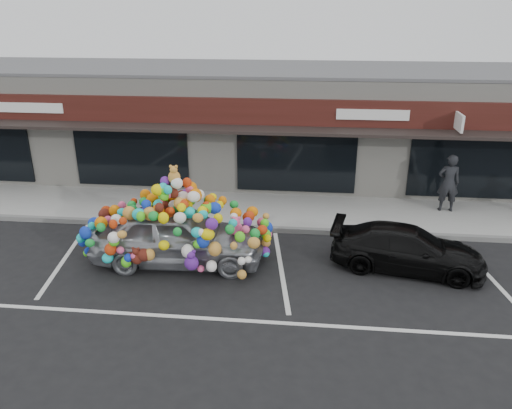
# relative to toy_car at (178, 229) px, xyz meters

# --- Properties ---
(ground) EXTENTS (90.00, 90.00, 0.00)m
(ground) POSITION_rel_toy_car_xyz_m (-0.03, -0.27, -0.96)
(ground) COLOR black
(ground) RESTS_ON ground
(shop_building) EXTENTS (24.00, 7.20, 4.31)m
(shop_building) POSITION_rel_toy_car_xyz_m (-0.03, 8.17, 1.20)
(shop_building) COLOR beige
(shop_building) RESTS_ON ground
(sidewalk) EXTENTS (26.00, 3.00, 0.15)m
(sidewalk) POSITION_rel_toy_car_xyz_m (-0.03, 3.73, -0.89)
(sidewalk) COLOR #9B9B95
(sidewalk) RESTS_ON ground
(kerb) EXTENTS (26.00, 0.18, 0.16)m
(kerb) POSITION_rel_toy_car_xyz_m (-0.03, 2.23, -0.89)
(kerb) COLOR slate
(kerb) RESTS_ON ground
(parking_stripe_left) EXTENTS (0.73, 4.37, 0.01)m
(parking_stripe_left) POSITION_rel_toy_car_xyz_m (-3.23, -0.07, -0.96)
(parking_stripe_left) COLOR silver
(parking_stripe_left) RESTS_ON ground
(parking_stripe_mid) EXTENTS (0.73, 4.37, 0.01)m
(parking_stripe_mid) POSITION_rel_toy_car_xyz_m (2.77, -0.07, -0.96)
(parking_stripe_mid) COLOR silver
(parking_stripe_mid) RESTS_ON ground
(parking_stripe_right) EXTENTS (0.73, 4.37, 0.01)m
(parking_stripe_right) POSITION_rel_toy_car_xyz_m (8.17, -0.07, -0.96)
(parking_stripe_right) COLOR silver
(parking_stripe_right) RESTS_ON ground
(lane_line) EXTENTS (14.00, 0.12, 0.01)m
(lane_line) POSITION_rel_toy_car_xyz_m (1.97, -2.57, -0.96)
(lane_line) COLOR silver
(lane_line) RESTS_ON ground
(toy_car) EXTENTS (3.30, 4.96, 2.85)m
(toy_car) POSITION_rel_toy_car_xyz_m (0.00, 0.00, 0.00)
(toy_car) COLOR #9FA3AA
(toy_car) RESTS_ON ground
(black_sedan) EXTENTS (2.30, 4.19, 1.15)m
(black_sedan) POSITION_rel_toy_car_xyz_m (6.07, 0.27, -0.39)
(black_sedan) COLOR black
(black_sedan) RESTS_ON ground
(pedestrian_a) EXTENTS (0.71, 0.48, 1.93)m
(pedestrian_a) POSITION_rel_toy_car_xyz_m (8.00, 4.22, 0.15)
(pedestrian_a) COLOR #222328
(pedestrian_a) RESTS_ON sidewalk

